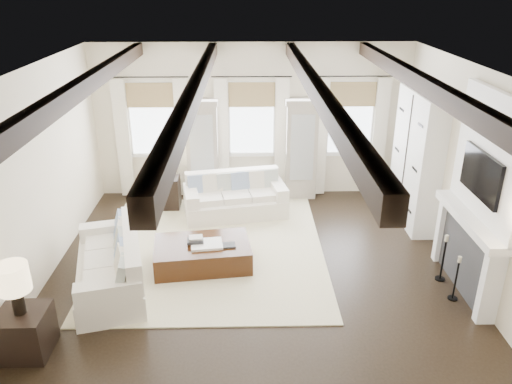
{
  "coord_description": "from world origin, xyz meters",
  "views": [
    {
      "loc": [
        -0.13,
        -6.35,
        4.36
      ],
      "look_at": [
        0.03,
        1.08,
        1.15
      ],
      "focal_mm": 35.0,
      "sensor_mm": 36.0,
      "label": 1
    }
  ],
  "objects_px": {
    "sofa_back": "(235,198)",
    "side_table_back": "(169,193)",
    "ottoman": "(202,254)",
    "sofa_left": "(114,266)",
    "side_table_front": "(25,332)"
  },
  "relations": [
    {
      "from": "sofa_back",
      "to": "side_table_back",
      "type": "height_order",
      "value": "sofa_back"
    },
    {
      "from": "sofa_back",
      "to": "ottoman",
      "type": "distance_m",
      "value": 2.0
    },
    {
      "from": "sofa_left",
      "to": "side_table_front",
      "type": "xyz_separation_m",
      "value": [
        -0.77,
        -1.43,
        -0.06
      ]
    },
    {
      "from": "side_table_back",
      "to": "ottoman",
      "type": "bearing_deg",
      "value": -69.39
    },
    {
      "from": "sofa_back",
      "to": "side_table_back",
      "type": "xyz_separation_m",
      "value": [
        -1.35,
        0.33,
        -0.01
      ]
    },
    {
      "from": "sofa_left",
      "to": "side_table_back",
      "type": "height_order",
      "value": "sofa_left"
    },
    {
      "from": "ottoman",
      "to": "side_table_front",
      "type": "xyz_separation_m",
      "value": [
        -2.05,
        -2.01,
        0.1
      ]
    },
    {
      "from": "sofa_back",
      "to": "ottoman",
      "type": "relative_size",
      "value": 1.37
    },
    {
      "from": "sofa_back",
      "to": "side_table_front",
      "type": "relative_size",
      "value": 3.52
    },
    {
      "from": "sofa_back",
      "to": "side_table_front",
      "type": "xyz_separation_m",
      "value": [
        -2.55,
        -3.94,
        -0.05
      ]
    },
    {
      "from": "ottoman",
      "to": "side_table_back",
      "type": "bearing_deg",
      "value": 103.5
    },
    {
      "from": "ottoman",
      "to": "side_table_back",
      "type": "distance_m",
      "value": 2.42
    },
    {
      "from": "sofa_left",
      "to": "ottoman",
      "type": "relative_size",
      "value": 1.45
    },
    {
      "from": "sofa_left",
      "to": "ottoman",
      "type": "bearing_deg",
      "value": 24.44
    },
    {
      "from": "sofa_back",
      "to": "sofa_left",
      "type": "height_order",
      "value": "sofa_left"
    }
  ]
}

